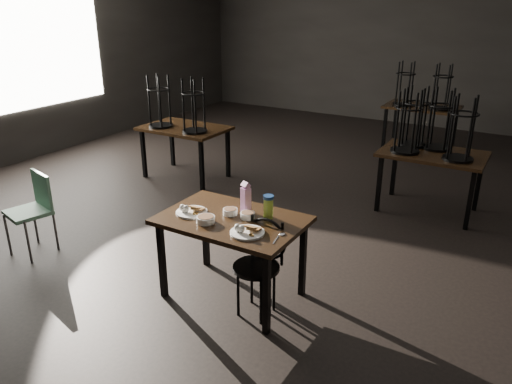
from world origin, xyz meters
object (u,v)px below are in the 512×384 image
Objects in this scene: water_bottle at (268,206)px; main_table at (232,227)px; bentwood_chair at (260,259)px; juice_carton at (246,198)px; school_chair at (34,206)px.

main_table is at bearing -147.92° from water_bottle.
main_table is at bearing 170.77° from bentwood_chair.
juice_carton reaches higher than school_chair.
main_table is 2.23m from school_chair.
main_table is 4.39× the size of juice_carton.
bentwood_chair is 0.97× the size of school_chair.
water_bottle is at bearing 25.45° from school_chair.
school_chair is (-2.46, -0.47, -0.35)m from water_bottle.
main_table is 1.48× the size of bentwood_chair.
bentwood_chair is at bearing 20.18° from school_chair.
juice_carton reaches higher than bentwood_chair.
juice_carton is 0.33× the size of school_chair.
water_bottle is (0.23, -0.02, -0.02)m from juice_carton.
juice_carton is 0.34× the size of bentwood_chair.
bentwood_chair is at bearing -40.22° from juice_carton.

